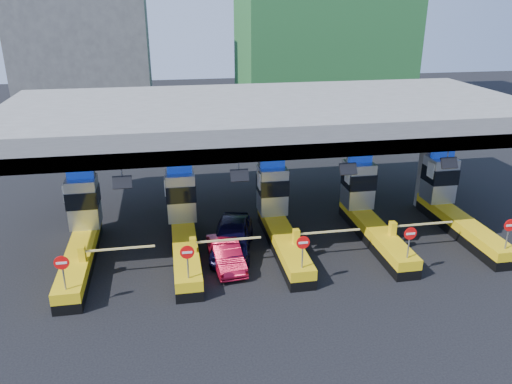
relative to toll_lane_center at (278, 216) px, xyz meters
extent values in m
plane|color=black|center=(0.00, -0.28, -1.40)|extent=(120.00, 120.00, 0.00)
cube|color=slate|center=(0.00, 2.72, 4.85)|extent=(28.00, 12.00, 1.50)
cube|color=#4C4C49|center=(0.00, -2.98, 4.45)|extent=(28.00, 0.60, 0.70)
cube|color=slate|center=(-10.00, 2.72, 1.35)|extent=(1.00, 1.00, 5.50)
cube|color=slate|center=(0.00, 2.72, 1.35)|extent=(1.00, 1.00, 5.50)
cube|color=slate|center=(10.00, 2.72, 1.35)|extent=(1.00, 1.00, 5.50)
cylinder|color=slate|center=(-7.50, -2.98, 3.85)|extent=(0.06, 0.06, 0.50)
cube|color=black|center=(-7.50, -3.18, 3.50)|extent=(0.80, 0.38, 0.54)
cylinder|color=slate|center=(-2.50, -2.98, 3.85)|extent=(0.06, 0.06, 0.50)
cube|color=black|center=(-2.50, -3.18, 3.50)|extent=(0.80, 0.38, 0.54)
cylinder|color=slate|center=(2.50, -2.98, 3.85)|extent=(0.06, 0.06, 0.50)
cube|color=black|center=(2.50, -3.18, 3.50)|extent=(0.80, 0.38, 0.54)
cylinder|color=slate|center=(7.50, -2.98, 3.85)|extent=(0.06, 0.06, 0.50)
cube|color=black|center=(7.50, -3.18, 3.50)|extent=(0.80, 0.38, 0.54)
cube|color=black|center=(-10.00, -1.28, -1.15)|extent=(1.20, 8.00, 0.50)
cube|color=#E5B70C|center=(-10.00, -1.28, -0.65)|extent=(1.20, 8.00, 0.50)
cube|color=#9EA3A8|center=(-10.00, 1.52, 0.90)|extent=(1.50, 1.50, 2.60)
cube|color=black|center=(-10.00, 1.50, 1.20)|extent=(1.56, 1.56, 0.90)
cube|color=#0C2DBF|center=(-10.00, 1.52, 2.48)|extent=(1.30, 0.35, 0.55)
cube|color=white|center=(-10.80, 1.22, 1.60)|extent=(0.06, 0.70, 0.90)
cylinder|color=slate|center=(-10.00, -4.88, 0.25)|extent=(0.07, 0.07, 1.30)
cylinder|color=red|center=(-10.00, -4.91, 0.85)|extent=(0.60, 0.04, 0.60)
cube|color=white|center=(-10.00, -4.93, 0.85)|extent=(0.42, 0.02, 0.10)
cube|color=#E5B70C|center=(-9.65, -2.48, -0.05)|extent=(0.30, 0.35, 0.70)
cube|color=white|center=(-8.00, -2.48, 0.05)|extent=(3.20, 0.08, 0.08)
cube|color=black|center=(-5.00, -1.28, -1.15)|extent=(1.20, 8.00, 0.50)
cube|color=#E5B70C|center=(-5.00, -1.28, -0.65)|extent=(1.20, 8.00, 0.50)
cube|color=#9EA3A8|center=(-5.00, 1.52, 0.90)|extent=(1.50, 1.50, 2.60)
cube|color=black|center=(-5.00, 1.50, 1.20)|extent=(1.56, 1.56, 0.90)
cube|color=#0C2DBF|center=(-5.00, 1.52, 2.48)|extent=(1.30, 0.35, 0.55)
cube|color=white|center=(-5.80, 1.22, 1.60)|extent=(0.06, 0.70, 0.90)
cylinder|color=slate|center=(-5.00, -4.88, 0.25)|extent=(0.07, 0.07, 1.30)
cylinder|color=red|center=(-5.00, -4.91, 0.85)|extent=(0.60, 0.04, 0.60)
cube|color=white|center=(-5.00, -4.93, 0.85)|extent=(0.42, 0.02, 0.10)
cube|color=#E5B70C|center=(-4.65, -2.48, -0.05)|extent=(0.30, 0.35, 0.70)
cube|color=white|center=(-3.00, -2.48, 0.05)|extent=(3.20, 0.08, 0.08)
cube|color=black|center=(0.00, -1.28, -1.15)|extent=(1.20, 8.00, 0.50)
cube|color=#E5B70C|center=(0.00, -1.28, -0.65)|extent=(1.20, 8.00, 0.50)
cube|color=#9EA3A8|center=(0.00, 1.52, 0.90)|extent=(1.50, 1.50, 2.60)
cube|color=black|center=(0.00, 1.50, 1.20)|extent=(1.56, 1.56, 0.90)
cube|color=#0C2DBF|center=(0.00, 1.52, 2.48)|extent=(1.30, 0.35, 0.55)
cube|color=white|center=(-0.80, 1.22, 1.60)|extent=(0.06, 0.70, 0.90)
cylinder|color=slate|center=(0.00, -4.88, 0.25)|extent=(0.07, 0.07, 1.30)
cylinder|color=red|center=(0.00, -4.91, 0.85)|extent=(0.60, 0.04, 0.60)
cube|color=white|center=(0.00, -4.93, 0.85)|extent=(0.42, 0.02, 0.10)
cube|color=#E5B70C|center=(0.35, -2.48, -0.05)|extent=(0.30, 0.35, 0.70)
cube|color=white|center=(2.00, -2.48, 0.05)|extent=(3.20, 0.08, 0.08)
cube|color=black|center=(5.00, -1.28, -1.15)|extent=(1.20, 8.00, 0.50)
cube|color=#E5B70C|center=(5.00, -1.28, -0.65)|extent=(1.20, 8.00, 0.50)
cube|color=#9EA3A8|center=(5.00, 1.52, 0.90)|extent=(1.50, 1.50, 2.60)
cube|color=black|center=(5.00, 1.50, 1.20)|extent=(1.56, 1.56, 0.90)
cube|color=#0C2DBF|center=(5.00, 1.52, 2.48)|extent=(1.30, 0.35, 0.55)
cube|color=white|center=(4.20, 1.22, 1.60)|extent=(0.06, 0.70, 0.90)
cylinder|color=slate|center=(5.00, -4.88, 0.25)|extent=(0.07, 0.07, 1.30)
cylinder|color=red|center=(5.00, -4.91, 0.85)|extent=(0.60, 0.04, 0.60)
cube|color=white|center=(5.00, -4.93, 0.85)|extent=(0.42, 0.02, 0.10)
cube|color=#E5B70C|center=(5.35, -2.48, -0.05)|extent=(0.30, 0.35, 0.70)
cube|color=white|center=(7.00, -2.48, 0.05)|extent=(3.20, 0.08, 0.08)
cube|color=black|center=(10.00, -1.28, -1.15)|extent=(1.20, 8.00, 0.50)
cube|color=#E5B70C|center=(10.00, -1.28, -0.65)|extent=(1.20, 8.00, 0.50)
cube|color=#9EA3A8|center=(10.00, 1.52, 0.90)|extent=(1.50, 1.50, 2.60)
cube|color=black|center=(10.00, 1.50, 1.20)|extent=(1.56, 1.56, 0.90)
cube|color=#0C2DBF|center=(10.00, 1.52, 2.48)|extent=(1.30, 0.35, 0.55)
cube|color=white|center=(9.20, 1.22, 1.60)|extent=(0.06, 0.70, 0.90)
cylinder|color=slate|center=(10.00, -4.88, 0.25)|extent=(0.07, 0.07, 1.30)
cylinder|color=red|center=(10.00, -4.91, 0.85)|extent=(0.60, 0.04, 0.60)
cube|color=white|center=(10.00, -4.93, 0.85)|extent=(0.42, 0.02, 0.10)
cube|color=#E5B70C|center=(10.35, -2.48, -0.05)|extent=(0.30, 0.35, 0.70)
cube|color=white|center=(12.00, -2.48, 0.05)|extent=(3.20, 0.08, 0.08)
cube|color=#4C4C49|center=(-14.00, 35.72, 7.60)|extent=(14.00, 10.00, 18.00)
imported|color=black|center=(-2.59, -0.95, -0.57)|extent=(2.99, 5.18, 1.66)
imported|color=#B10D26|center=(-3.08, -2.33, -0.78)|extent=(1.65, 3.84, 1.23)
camera|label=1|loc=(-5.47, -23.61, 10.67)|focal=35.00mm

